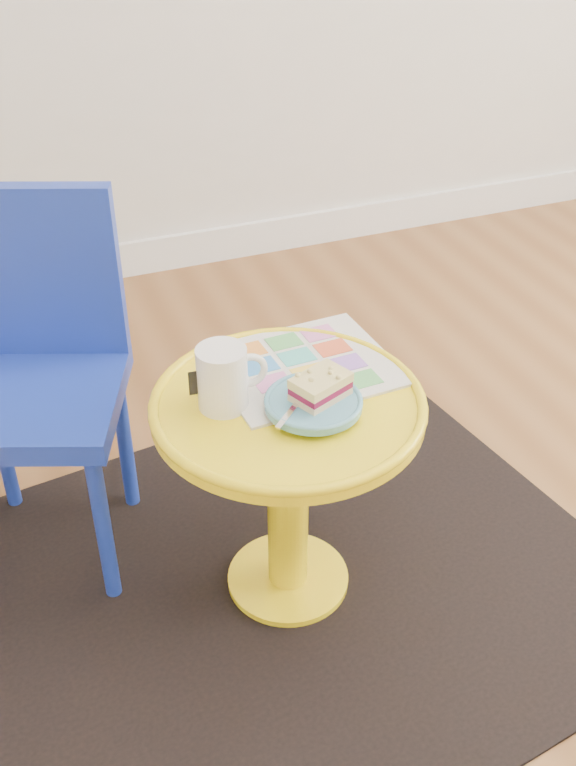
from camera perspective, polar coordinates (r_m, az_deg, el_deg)
name	(u,v)px	position (r m, az deg, el deg)	size (l,w,h in m)	color
room_walls	(112,453)	(2.07, -11.70, -4.62)	(4.00, 4.00, 4.00)	silver
rug	(288,581)	(1.81, 0.00, -13.09)	(1.30, 1.10, 0.01)	black
side_table	(288,459)	(1.58, 0.00, -5.07)	(0.49, 0.49, 0.46)	yellow
chair	(35,362)	(1.72, -16.58, 1.33)	(0.44, 0.44, 0.76)	#1930A5
newspaper	(304,366)	(1.59, 1.05, 1.14)	(0.33, 0.28, 0.01)	silver
mug	(224,376)	(1.47, -4.32, 0.47)	(0.13, 0.09, 0.12)	white
plate	(313,404)	(1.47, 1.71, -1.38)	(0.17, 0.17, 0.02)	#5497B2
cake_slice	(321,387)	(1.46, 2.19, -0.24)	(0.11, 0.10, 0.04)	#D3BC8C
fork	(298,403)	(1.46, 0.65, -1.37)	(0.12, 0.11, 0.00)	silver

